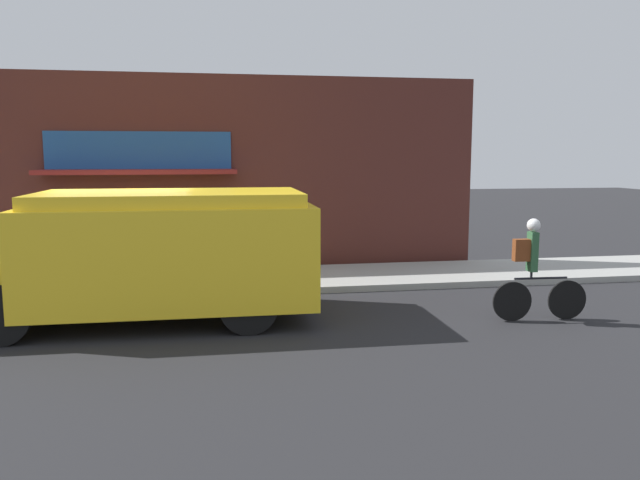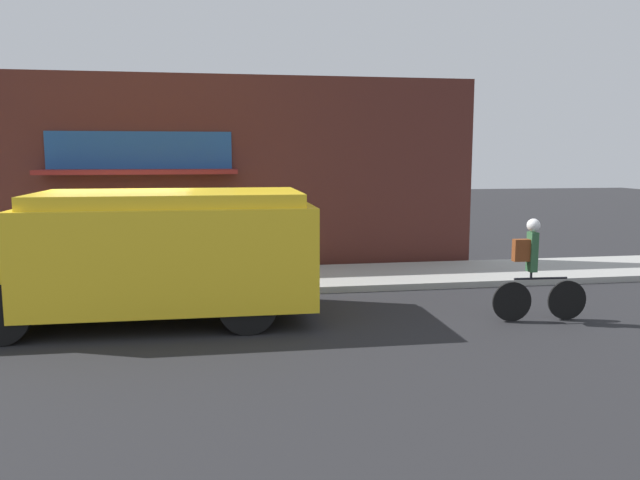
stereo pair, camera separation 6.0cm
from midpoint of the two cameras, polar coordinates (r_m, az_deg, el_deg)
name	(u,v)px [view 1 (the left image)]	position (r m, az deg, el deg)	size (l,w,h in m)	color
ground_plane	(123,301)	(12.29, -17.69, -5.37)	(70.00, 70.00, 0.00)	#232326
sidewalk	(131,284)	(13.47, -17.00, -3.90)	(28.00, 2.48, 0.13)	#999993
storefront	(136,174)	(14.81, -16.56, 5.78)	(16.02, 1.06, 4.54)	#4C231E
school_bus	(152,253)	(10.54, -15.27, -1.16)	(5.77, 2.86, 2.13)	yellow
cyclist	(534,271)	(10.80, 18.84, -2.72)	(1.61, 0.22, 1.70)	black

